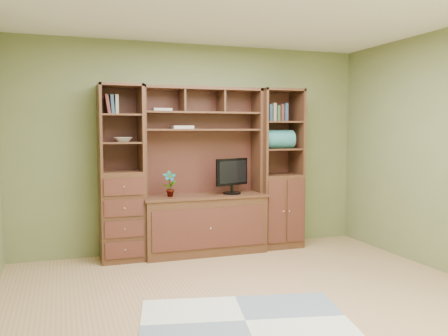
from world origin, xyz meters
name	(u,v)px	position (x,y,z in m)	size (l,w,h in m)	color
room	(256,156)	(0.00, 0.00, 1.30)	(4.60, 4.10, 2.64)	tan
center_hutch	(204,171)	(0.04, 1.73, 1.02)	(1.54, 0.53, 2.05)	#4A2A1A
left_tower	(121,173)	(-0.96, 1.77, 1.02)	(0.50, 0.45, 2.05)	#4A2A1A
right_tower	(279,169)	(1.07, 1.77, 1.02)	(0.55, 0.45, 2.05)	#4A2A1A
rug	(245,321)	(-0.26, -0.40, 0.01)	(1.66, 1.11, 0.01)	#AAB0B0
monitor	(232,170)	(0.39, 1.70, 1.04)	(0.50, 0.22, 0.61)	black
orchid	(170,184)	(-0.40, 1.70, 0.89)	(0.17, 0.11, 0.31)	#A25C36
magazines	(182,127)	(-0.20, 1.82, 1.56)	(0.25, 0.18, 0.04)	#BDADA1
bowl	(123,139)	(-0.93, 1.77, 1.42)	(0.22, 0.22, 0.05)	beige
blanket_teal	(277,139)	(1.03, 1.73, 1.41)	(0.41, 0.24, 0.24)	#2D7576
blanket_red	(285,141)	(1.20, 1.85, 1.38)	(0.33, 0.18, 0.18)	brown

